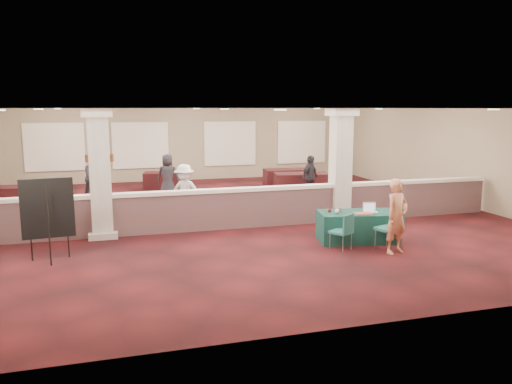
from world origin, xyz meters
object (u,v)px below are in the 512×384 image
object	(u,v)px
attendee_d	(168,176)
attendee_b	(185,192)
far_table_back_center	(166,181)
far_table_front_center	(160,205)
far_table_back_left	(12,197)
far_table_front_left	(82,210)
woman	(397,216)
easel_board	(48,209)
near_table	(357,227)
conf_chair_main	(392,225)
far_table_back_right	(287,178)
far_table_front_right	(301,184)
attendee_a	(94,177)
attendee_c	(310,177)
conf_chair_side	(344,229)

from	to	relation	value
attendee_d	attendee_b	bearing A→B (deg)	109.38
far_table_back_center	attendee_d	bearing A→B (deg)	-93.60
far_table_front_center	far_table_back_left	world-z (taller)	far_table_back_left
far_table_front_left	woman	bearing A→B (deg)	-36.18
far_table_back_left	attendee_b	size ratio (longest dim) A/B	1.07
easel_board	near_table	bearing A→B (deg)	-8.48
far_table_front_center	attendee_b	distance (m)	1.01
woman	far_table_back_center	bearing A→B (deg)	93.10
far_table_back_left	conf_chair_main	bearing A→B (deg)	-39.96
far_table_back_right	easel_board	bearing A→B (deg)	-135.27
conf_chair_main	far_table_front_left	bearing A→B (deg)	125.16
conf_chair_main	attendee_d	xyz separation A→B (m)	(-4.18, 8.06, 0.22)
attendee_d	easel_board	bearing A→B (deg)	82.48
far_table_front_right	attendee_d	xyz separation A→B (m)	(-4.91, 0.50, 0.40)
woman	near_table	bearing A→B (deg)	88.81
near_table	attendee_b	distance (m)	5.20
far_table_back_right	attendee_d	xyz separation A→B (m)	(-4.95, -1.25, 0.43)
far_table_back_left	attendee_a	xyz separation A→B (m)	(2.54, 0.65, 0.47)
conf_chair_main	attendee_c	world-z (taller)	attendee_c
easel_board	attendee_c	size ratio (longest dim) A/B	1.14
woman	far_table_back_right	bearing A→B (deg)	67.05
far_table_front_center	far_table_front_right	xyz separation A→B (m)	(5.45, 2.38, 0.05)
far_table_front_center	far_table_front_right	distance (m)	5.95
far_table_back_right	attendee_a	xyz separation A→B (m)	(-7.49, -0.90, 0.45)
conf_chair_side	attendee_a	distance (m)	9.90
conf_chair_side	far_table_front_right	bearing A→B (deg)	45.29
far_table_front_left	attendee_c	bearing A→B (deg)	12.51
attendee_a	attendee_d	bearing A→B (deg)	-42.72
attendee_b	woman	bearing A→B (deg)	-20.26
near_table	far_table_front_center	xyz separation A→B (m)	(-4.36, 4.23, -0.01)
near_table	easel_board	world-z (taller)	easel_board
conf_chair_side	easel_board	bearing A→B (deg)	140.74
far_table_back_right	attendee_b	distance (m)	6.80
far_table_back_right	far_table_front_right	bearing A→B (deg)	-91.59
woman	far_table_back_right	distance (m)	9.56
easel_board	attendee_b	xyz separation A→B (m)	(3.32, 3.34, -0.33)
easel_board	attendee_b	size ratio (longest dim) A/B	1.11
far_table_back_left	near_table	bearing A→B (deg)	-37.47
near_table	woman	world-z (taller)	woman
conf_chair_main	attendee_d	bearing A→B (deg)	97.59
far_table_back_right	attendee_c	world-z (taller)	attendee_c
near_table	far_table_back_right	size ratio (longest dim) A/B	1.02
conf_chair_side	far_table_front_center	xyz separation A→B (m)	(-3.68, 4.88, -0.15)
woman	attendee_d	size ratio (longest dim) A/B	1.05
conf_chair_side	attendee_c	xyz separation A→B (m)	(1.70, 6.24, 0.28)
far_table_front_center	attendee_d	bearing A→B (deg)	79.25
attendee_a	conf_chair_side	bearing A→B (deg)	-89.87
far_table_back_center	attendee_c	distance (m)	5.94
woman	attendee_b	distance (m)	6.26
far_table_back_left	attendee_c	bearing A→B (deg)	-7.00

